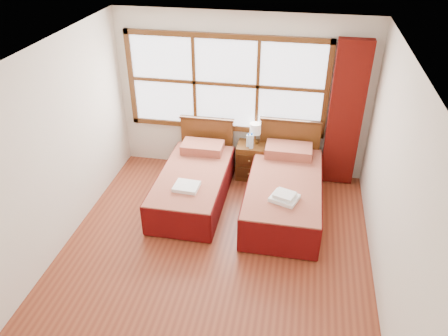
# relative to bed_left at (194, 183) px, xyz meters

# --- Properties ---
(floor) EXTENTS (4.50, 4.50, 0.00)m
(floor) POSITION_rel_bed_left_xyz_m (0.55, -1.20, -0.29)
(floor) COLOR brown
(floor) RESTS_ON ground
(ceiling) EXTENTS (4.50, 4.50, 0.00)m
(ceiling) POSITION_rel_bed_left_xyz_m (0.55, -1.20, 2.31)
(ceiling) COLOR white
(ceiling) RESTS_ON wall_back
(wall_back) EXTENTS (4.00, 0.00, 4.00)m
(wall_back) POSITION_rel_bed_left_xyz_m (0.55, 1.05, 1.01)
(wall_back) COLOR silver
(wall_back) RESTS_ON floor
(wall_left) EXTENTS (0.00, 4.50, 4.50)m
(wall_left) POSITION_rel_bed_left_xyz_m (-1.45, -1.20, 1.01)
(wall_left) COLOR silver
(wall_left) RESTS_ON floor
(wall_right) EXTENTS (0.00, 4.50, 4.50)m
(wall_right) POSITION_rel_bed_left_xyz_m (2.55, -1.20, 1.01)
(wall_right) COLOR silver
(wall_right) RESTS_ON floor
(window) EXTENTS (3.16, 0.06, 1.56)m
(window) POSITION_rel_bed_left_xyz_m (0.30, 1.01, 1.21)
(window) COLOR white
(window) RESTS_ON wall_back
(curtain) EXTENTS (0.50, 0.16, 2.30)m
(curtain) POSITION_rel_bed_left_xyz_m (2.15, 0.91, 0.88)
(curtain) COLOR #5A0E09
(curtain) RESTS_ON wall_back
(bed_left) EXTENTS (0.97, 1.99, 0.93)m
(bed_left) POSITION_rel_bed_left_xyz_m (0.00, 0.00, 0.00)
(bed_left) COLOR #3C1F0C
(bed_left) RESTS_ON floor
(bed_right) EXTENTS (1.05, 2.07, 1.02)m
(bed_right) POSITION_rel_bed_left_xyz_m (1.36, -0.00, 0.02)
(bed_right) COLOR #3C1F0C
(bed_right) RESTS_ON floor
(nightstand) EXTENTS (0.45, 0.44, 0.59)m
(nightstand) POSITION_rel_bed_left_xyz_m (0.76, 0.80, 0.01)
(nightstand) COLOR #573013
(nightstand) RESTS_ON floor
(towels_left) EXTENTS (0.36, 0.32, 0.05)m
(towels_left) POSITION_rel_bed_left_xyz_m (0.02, -0.46, 0.24)
(towels_left) COLOR white
(towels_left) RESTS_ON bed_left
(towels_right) EXTENTS (0.42, 0.40, 0.10)m
(towels_right) POSITION_rel_bed_left_xyz_m (1.38, -0.55, 0.30)
(towels_right) COLOR white
(towels_right) RESTS_ON bed_right
(lamp) EXTENTS (0.18, 0.18, 0.34)m
(lamp) POSITION_rel_bed_left_xyz_m (0.81, 0.87, 0.55)
(lamp) COLOR #B6823A
(lamp) RESTS_ON nightstand
(bottle_near) EXTENTS (0.06, 0.06, 0.23)m
(bottle_near) POSITION_rel_bed_left_xyz_m (0.72, 0.73, 0.41)
(bottle_near) COLOR silver
(bottle_near) RESTS_ON nightstand
(bottle_far) EXTENTS (0.07, 0.07, 0.26)m
(bottle_far) POSITION_rel_bed_left_xyz_m (0.77, 0.69, 0.43)
(bottle_far) COLOR silver
(bottle_far) RESTS_ON nightstand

